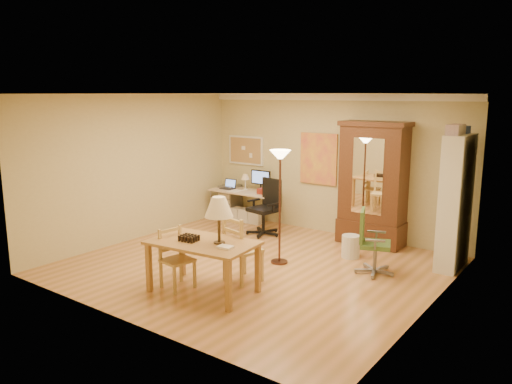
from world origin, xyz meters
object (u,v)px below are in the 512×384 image
Objects in this scene: dining_table at (208,232)px; office_chair_green at (373,256)px; computer_desk at (246,203)px; office_chair_black at (265,220)px; armoire at (373,192)px; bookshelf at (455,203)px.

dining_table is 1.55× the size of office_chair_green.
office_chair_black is (0.87, -0.55, -0.13)m from computer_desk.
dining_table is 1.41× the size of office_chair_black.
dining_table is 3.08m from office_chair_black.
dining_table reaches higher than office_chair_black.
office_chair_black reaches higher than office_chair_green.
office_chair_black is 0.49× the size of armoire.
armoire is at bearing 114.40° from office_chair_green.
armoire reaches higher than office_chair_green.
office_chair_green is 0.44× the size of armoire.
office_chair_green is (3.45, -1.34, -0.15)m from computer_desk.
armoire is 1.06× the size of bookshelf.
computer_desk is 4.40m from bookshelf.
armoire is at bearing 76.20° from dining_table.
office_chair_green is at bearing -16.97° from office_chair_black.
armoire is at bearing 164.10° from bookshelf.
office_chair_green is (1.50, 2.05, -0.60)m from dining_table.
bookshelf is at bearing 51.68° from dining_table.
dining_table reaches higher than computer_desk.
office_chair_green is at bearing -132.37° from bookshelf.
bookshelf is (2.40, 3.03, 0.18)m from dining_table.
office_chair_green is at bearing -65.60° from armoire.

